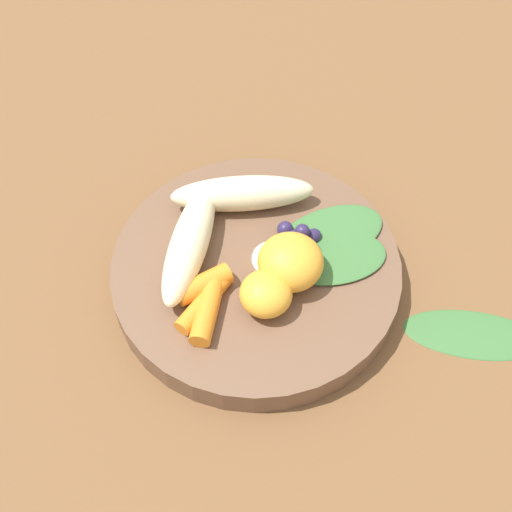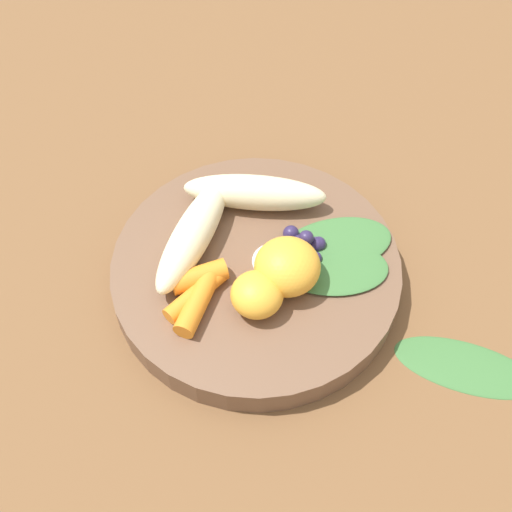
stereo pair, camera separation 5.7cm
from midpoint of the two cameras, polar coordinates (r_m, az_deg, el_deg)
ground_plane at (r=0.60m, az=-2.71°, el=-2.30°), size 2.40×2.40×0.00m
bowl at (r=0.59m, az=-2.76°, el=-1.56°), size 0.25×0.25×0.03m
banana_peeled_left at (r=0.57m, az=-8.53°, el=0.89°), size 0.13×0.08×0.03m
banana_peeled_right at (r=0.60m, az=-3.85°, el=5.18°), size 0.05×0.13×0.03m
orange_segment_near at (r=0.55m, az=0.03°, el=-0.71°), size 0.06×0.06×0.04m
orange_segment_far at (r=0.54m, az=-2.10°, el=-3.45°), size 0.04×0.04×0.03m
carrot_front at (r=0.56m, az=-7.41°, el=-2.63°), size 0.03×0.05×0.02m
carrot_mid_left at (r=0.55m, az=-7.49°, el=-4.22°), size 0.05×0.05×0.01m
carrot_mid_right at (r=0.54m, az=-7.20°, el=-4.88°), size 0.06×0.04×0.02m
blueberry_pile at (r=0.58m, az=1.11°, el=1.09°), size 0.05×0.04×0.02m
coconut_shred_patch at (r=0.58m, az=-1.34°, el=-0.14°), size 0.04×0.04×0.00m
kale_leaf_left at (r=0.58m, az=3.74°, el=-0.27°), size 0.06×0.10×0.01m
kale_leaf_right at (r=0.59m, az=3.63°, el=1.72°), size 0.08×0.11×0.01m
kale_leaf_stray at (r=0.59m, az=15.51°, el=-6.59°), size 0.08×0.13×0.01m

